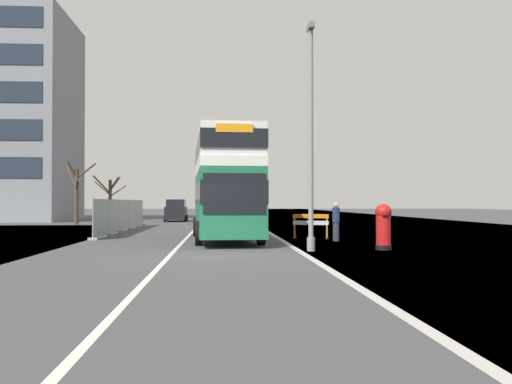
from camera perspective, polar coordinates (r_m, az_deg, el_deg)
name	(u,v)px	position (r m, az deg, el deg)	size (l,w,h in m)	color
ground	(229,256)	(19.46, -2.63, -6.35)	(140.00, 280.00, 0.10)	#424244
double_decker_bus	(225,185)	(27.16, -3.11, 0.70)	(3.29, 11.29, 4.84)	#1E6B47
lamppost_foreground	(311,144)	(20.99, 5.42, 4.76)	(0.29, 0.70, 8.21)	gray
red_pillar_postbox	(383,225)	(21.92, 12.44, -3.15)	(0.61, 0.61, 1.70)	black
roadworks_barrier	(311,223)	(28.10, 5.41, -3.06)	(1.76, 0.84, 1.19)	orange
construction_site_fence	(123,216)	(36.21, -12.93, -2.30)	(0.44, 17.20, 1.97)	#A8AAAD
car_oncoming_near	(224,211)	(45.93, -3.20, -1.86)	(1.93, 4.14, 2.33)	slate
car_receding_mid	(176,211)	(54.00, -7.88, -1.87)	(2.00, 4.41, 2.03)	black
bare_tree_far_verge_near	(77,191)	(47.44, -17.26, 0.10)	(2.49, 2.60, 5.00)	#4C3D2D
bare_tree_far_verge_mid	(110,195)	(58.08, -14.18, -0.33)	(3.29, 3.20, 4.38)	#4C3D2D
pedestrian_at_kerb	(336,222)	(26.52, 7.89, -2.92)	(0.34, 0.34, 1.75)	#2D3342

